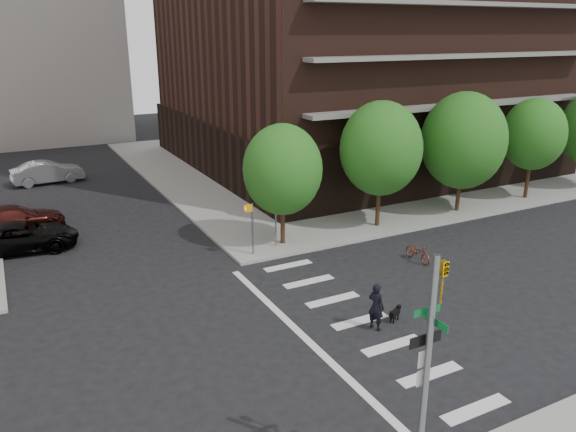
{
  "coord_description": "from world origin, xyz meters",
  "views": [
    {
      "loc": [
        -8.37,
        -15.76,
        10.65
      ],
      "look_at": [
        3.0,
        6.0,
        2.5
      ],
      "focal_mm": 35.0,
      "sensor_mm": 36.0,
      "label": 1
    }
  ],
  "objects_px": {
    "parked_car_maroon": "(14,219)",
    "scooter": "(418,252)",
    "parked_car_black": "(22,237)",
    "dog_walker": "(376,306)",
    "traffic_signal": "(425,393)",
    "parked_car_silver": "(48,172)"
  },
  "relations": [
    {
      "from": "parked_car_maroon",
      "to": "scooter",
      "type": "height_order",
      "value": "parked_car_maroon"
    },
    {
      "from": "parked_car_black",
      "to": "dog_walker",
      "type": "xyz_separation_m",
      "value": [
        11.17,
        -14.65,
        0.17
      ]
    },
    {
      "from": "parked_car_black",
      "to": "dog_walker",
      "type": "relative_size",
      "value": 2.92
    },
    {
      "from": "traffic_signal",
      "to": "scooter",
      "type": "xyz_separation_m",
      "value": [
        9.32,
        11.12,
        -2.24
      ]
    },
    {
      "from": "parked_car_maroon",
      "to": "dog_walker",
      "type": "height_order",
      "value": "dog_walker"
    },
    {
      "from": "scooter",
      "to": "dog_walker",
      "type": "xyz_separation_m",
      "value": [
        -5.68,
        -4.36,
        0.46
      ]
    },
    {
      "from": "parked_car_silver",
      "to": "scooter",
      "type": "distance_m",
      "value": 27.94
    },
    {
      "from": "parked_car_maroon",
      "to": "dog_walker",
      "type": "bearing_deg",
      "value": -152.76
    },
    {
      "from": "traffic_signal",
      "to": "parked_car_maroon",
      "type": "height_order",
      "value": "traffic_signal"
    },
    {
      "from": "dog_walker",
      "to": "parked_car_silver",
      "type": "bearing_deg",
      "value": -2.57
    },
    {
      "from": "parked_car_maroon",
      "to": "parked_car_silver",
      "type": "bearing_deg",
      "value": -19.71
    },
    {
      "from": "parked_car_black",
      "to": "parked_car_maroon",
      "type": "xyz_separation_m",
      "value": [
        -0.2,
        3.22,
        0.01
      ]
    },
    {
      "from": "parked_car_silver",
      "to": "scooter",
      "type": "height_order",
      "value": "parked_car_silver"
    },
    {
      "from": "parked_car_silver",
      "to": "scooter",
      "type": "xyz_separation_m",
      "value": [
        14.35,
        -23.97,
        -0.36
      ]
    },
    {
      "from": "parked_car_silver",
      "to": "dog_walker",
      "type": "height_order",
      "value": "dog_walker"
    },
    {
      "from": "parked_car_maroon",
      "to": "parked_car_silver",
      "type": "height_order",
      "value": "parked_car_silver"
    },
    {
      "from": "parked_car_black",
      "to": "parked_car_silver",
      "type": "bearing_deg",
      "value": -4.85
    },
    {
      "from": "parked_car_silver",
      "to": "scooter",
      "type": "bearing_deg",
      "value": -154.28
    },
    {
      "from": "traffic_signal",
      "to": "parked_car_black",
      "type": "xyz_separation_m",
      "value": [
        -7.53,
        21.42,
        -1.95
      ]
    },
    {
      "from": "parked_car_maroon",
      "to": "dog_walker",
      "type": "relative_size",
      "value": 2.83
    },
    {
      "from": "traffic_signal",
      "to": "parked_car_black",
      "type": "height_order",
      "value": "traffic_signal"
    },
    {
      "from": "parked_car_maroon",
      "to": "dog_walker",
      "type": "xyz_separation_m",
      "value": [
        11.37,
        -17.88,
        0.16
      ]
    }
  ]
}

